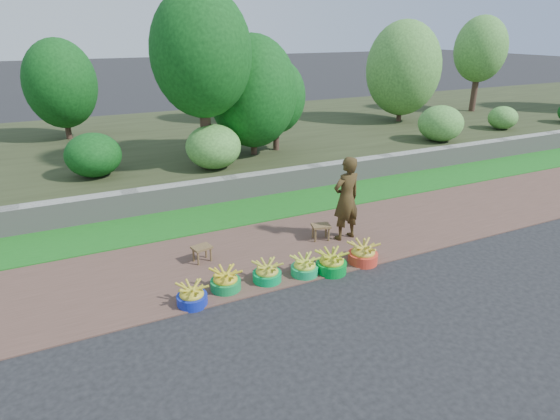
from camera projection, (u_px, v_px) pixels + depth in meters
name	position (u px, v px, depth m)	size (l,w,h in m)	color
ground_plane	(320.00, 280.00, 7.45)	(120.00, 120.00, 0.00)	black
dirt_shoulder	(285.00, 248.00, 8.49)	(80.00, 2.50, 0.02)	brown
grass_verge	(244.00, 211.00, 10.17)	(80.00, 1.50, 0.04)	#19681A
retaining_wall	(230.00, 189.00, 10.78)	(80.00, 0.35, 0.55)	gray
earth_bank	(177.00, 145.00, 14.90)	(80.00, 10.00, 0.50)	#2E361D
vegetation	(250.00, 74.00, 13.00)	(37.76, 7.58, 4.53)	#3C2920
basin_a	(192.00, 296.00, 6.73)	(0.44, 0.44, 0.33)	#1325A3
basin_b	(225.00, 281.00, 7.11)	(0.47, 0.47, 0.35)	#10863F
basin_c	(267.00, 273.00, 7.35)	(0.45, 0.45, 0.34)	#009549
basin_d	(305.00, 267.00, 7.54)	(0.45, 0.45, 0.33)	#129956
basin_e	(331.00, 263.00, 7.63)	(0.50, 0.50, 0.37)	#008327
basin_f	(363.00, 254.00, 7.93)	(0.51, 0.51, 0.38)	red
stool_left	(202.00, 249.00, 7.92)	(0.36, 0.30, 0.28)	brown
stool_right	(321.00, 228.00, 8.74)	(0.39, 0.33, 0.30)	brown
vendor_woman	(346.00, 199.00, 8.59)	(0.58, 0.38, 1.59)	black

